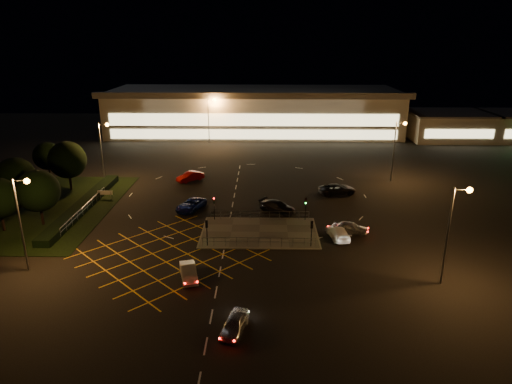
{
  "coord_description": "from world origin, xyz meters",
  "views": [
    {
      "loc": [
        2.5,
        -53.94,
        23.07
      ],
      "look_at": [
        1.4,
        7.8,
        2.0
      ],
      "focal_mm": 32.0,
      "sensor_mm": 36.0,
      "label": 1
    }
  ],
  "objects_px": {
    "car_east_grey": "(337,189)",
    "car_circ_red": "(190,176)",
    "car_queue_white": "(189,272)",
    "car_right_silver": "(351,228)",
    "signal_ne": "(306,204)",
    "car_left_blue": "(191,205)",
    "car_near_silver": "(234,324)",
    "signal_sw": "(207,228)",
    "signal_se": "(312,228)",
    "signal_nw": "(214,203)",
    "car_approach_white": "(338,233)",
    "car_far_dkgrey": "(277,207)"
  },
  "relations": [
    {
      "from": "car_circ_red",
      "to": "car_far_dkgrey",
      "type": "bearing_deg",
      "value": 3.16
    },
    {
      "from": "car_circ_red",
      "to": "car_near_silver",
      "type": "bearing_deg",
      "value": -28.7
    },
    {
      "from": "signal_sw",
      "to": "signal_se",
      "type": "xyz_separation_m",
      "value": [
        12.0,
        0.0,
        0.0
      ]
    },
    {
      "from": "car_right_silver",
      "to": "car_circ_red",
      "type": "relative_size",
      "value": 0.91
    },
    {
      "from": "signal_ne",
      "to": "car_circ_red",
      "type": "relative_size",
      "value": 0.66
    },
    {
      "from": "car_left_blue",
      "to": "car_near_silver",
      "type": "bearing_deg",
      "value": -51.88
    },
    {
      "from": "car_far_dkgrey",
      "to": "car_right_silver",
      "type": "height_order",
      "value": "car_far_dkgrey"
    },
    {
      "from": "car_far_dkgrey",
      "to": "car_circ_red",
      "type": "relative_size",
      "value": 1.11
    },
    {
      "from": "signal_ne",
      "to": "car_queue_white",
      "type": "relative_size",
      "value": 0.74
    },
    {
      "from": "car_far_dkgrey",
      "to": "car_left_blue",
      "type": "bearing_deg",
      "value": 121.3
    },
    {
      "from": "car_queue_white",
      "to": "car_left_blue",
      "type": "bearing_deg",
      "value": 82.8
    },
    {
      "from": "car_circ_red",
      "to": "signal_ne",
      "type": "bearing_deg",
      "value": 3.67
    },
    {
      "from": "car_queue_white",
      "to": "car_far_dkgrey",
      "type": "height_order",
      "value": "car_far_dkgrey"
    },
    {
      "from": "signal_ne",
      "to": "car_east_grey",
      "type": "distance_m",
      "value": 12.51
    },
    {
      "from": "car_far_dkgrey",
      "to": "car_circ_red",
      "type": "bearing_deg",
      "value": 79.24
    },
    {
      "from": "car_east_grey",
      "to": "car_far_dkgrey",
      "type": "bearing_deg",
      "value": 116.63
    },
    {
      "from": "car_left_blue",
      "to": "car_right_silver",
      "type": "xyz_separation_m",
      "value": [
        20.95,
        -7.69,
        -0.01
      ]
    },
    {
      "from": "signal_se",
      "to": "car_near_silver",
      "type": "height_order",
      "value": "signal_se"
    },
    {
      "from": "car_east_grey",
      "to": "car_right_silver",
      "type": "bearing_deg",
      "value": 164.88
    },
    {
      "from": "car_near_silver",
      "to": "car_east_grey",
      "type": "relative_size",
      "value": 0.74
    },
    {
      "from": "car_near_silver",
      "to": "car_right_silver",
      "type": "xyz_separation_m",
      "value": [
        13.09,
        20.07,
        0.03
      ]
    },
    {
      "from": "car_right_silver",
      "to": "car_east_grey",
      "type": "distance_m",
      "value": 14.95
    },
    {
      "from": "signal_sw",
      "to": "car_east_grey",
      "type": "distance_m",
      "value": 26.07
    },
    {
      "from": "car_right_silver",
      "to": "car_approach_white",
      "type": "relative_size",
      "value": 0.9
    },
    {
      "from": "car_queue_white",
      "to": "car_east_grey",
      "type": "height_order",
      "value": "car_east_grey"
    },
    {
      "from": "car_left_blue",
      "to": "car_circ_red",
      "type": "distance_m",
      "value": 13.72
    },
    {
      "from": "signal_se",
      "to": "car_circ_red",
      "type": "bearing_deg",
      "value": -54.67
    },
    {
      "from": "car_far_dkgrey",
      "to": "car_circ_red",
      "type": "distance_m",
      "value": 20.07
    },
    {
      "from": "car_queue_white",
      "to": "car_right_silver",
      "type": "bearing_deg",
      "value": 16.83
    },
    {
      "from": "signal_sw",
      "to": "car_near_silver",
      "type": "xyz_separation_m",
      "value": [
        4.16,
        -16.07,
        -1.65
      ]
    },
    {
      "from": "car_east_grey",
      "to": "car_queue_white",
      "type": "bearing_deg",
      "value": 131.62
    },
    {
      "from": "signal_ne",
      "to": "car_approach_white",
      "type": "distance_m",
      "value": 6.63
    },
    {
      "from": "signal_se",
      "to": "car_left_blue",
      "type": "height_order",
      "value": "signal_se"
    },
    {
      "from": "signal_sw",
      "to": "signal_se",
      "type": "height_order",
      "value": "same"
    },
    {
      "from": "car_far_dkgrey",
      "to": "car_east_grey",
      "type": "bearing_deg",
      "value": -16.79
    },
    {
      "from": "signal_ne",
      "to": "car_right_silver",
      "type": "relative_size",
      "value": 0.72
    },
    {
      "from": "car_left_blue",
      "to": "signal_sw",
      "type": "bearing_deg",
      "value": -50.13
    },
    {
      "from": "signal_se",
      "to": "car_left_blue",
      "type": "distance_m",
      "value": 19.64
    },
    {
      "from": "car_east_grey",
      "to": "car_circ_red",
      "type": "bearing_deg",
      "value": 62.27
    },
    {
      "from": "signal_se",
      "to": "car_right_silver",
      "type": "distance_m",
      "value": 6.8
    },
    {
      "from": "car_near_silver",
      "to": "car_left_blue",
      "type": "bearing_deg",
      "value": 118.76
    },
    {
      "from": "car_near_silver",
      "to": "car_approach_white",
      "type": "xyz_separation_m",
      "value": [
        11.34,
        18.68,
        -0.01
      ]
    },
    {
      "from": "signal_ne",
      "to": "car_east_grey",
      "type": "bearing_deg",
      "value": 61.94
    },
    {
      "from": "signal_se",
      "to": "car_queue_white",
      "type": "height_order",
      "value": "signal_se"
    },
    {
      "from": "car_right_silver",
      "to": "car_left_blue",
      "type": "bearing_deg",
      "value": 83.37
    },
    {
      "from": "signal_ne",
      "to": "car_near_silver",
      "type": "height_order",
      "value": "signal_ne"
    },
    {
      "from": "signal_nw",
      "to": "car_right_silver",
      "type": "bearing_deg",
      "value": -13.01
    },
    {
      "from": "car_east_grey",
      "to": "signal_se",
      "type": "bearing_deg",
      "value": 150.0
    },
    {
      "from": "signal_nw",
      "to": "car_queue_white",
      "type": "bearing_deg",
      "value": -93.67
    },
    {
      "from": "car_circ_red",
      "to": "car_left_blue",
      "type": "bearing_deg",
      "value": -33.16
    }
  ]
}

